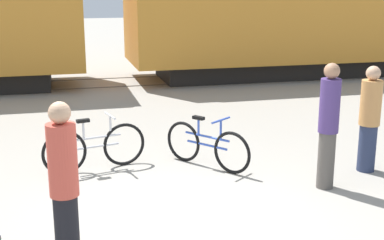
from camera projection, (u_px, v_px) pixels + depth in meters
name	position (u px, v px, depth m)	size (l,w,h in m)	color
ground_plane	(183.00, 218.00, 6.73)	(80.00, 80.00, 0.00)	gray
rail_near	(111.00, 87.00, 15.13)	(36.82, 0.07, 0.01)	#4C4238
rail_far	(106.00, 78.00, 16.47)	(36.82, 0.07, 0.01)	#4C4238
bicycle_blue	(207.00, 146.00, 8.49)	(1.04, 1.33, 0.83)	black
bicycle_silver	(95.00, 147.00, 8.36)	(1.63, 0.50, 0.87)	black
person_in_purple	(328.00, 125.00, 7.49)	(0.28, 0.28, 1.81)	#514C47
person_in_tan	(369.00, 119.00, 8.21)	(0.32, 0.32, 1.66)	#283351
person_in_red	(64.00, 186.00, 5.32)	(0.29, 0.29, 1.76)	black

